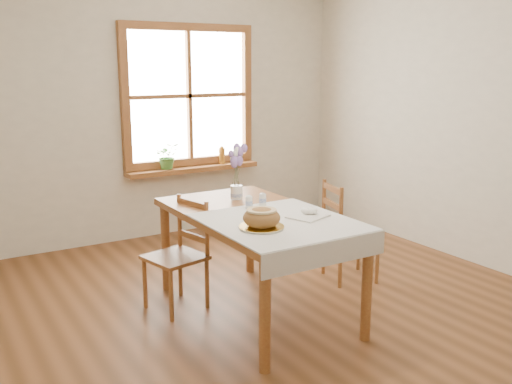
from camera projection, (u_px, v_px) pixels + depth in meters
ground at (279, 327)px, 3.93m from camera, size 5.00×5.00×0.00m
room_walls at (281, 75)px, 3.56m from camera, size 4.60×5.10×2.65m
window at (189, 96)px, 5.93m from camera, size 1.46×0.08×1.46m
window_sill at (193, 169)px, 6.04m from camera, size 1.46×0.20×0.05m
dining_table at (256, 224)px, 4.04m from camera, size 0.90×1.60×0.75m
table_linen at (280, 222)px, 3.76m from camera, size 0.91×0.99×0.01m
chair_left at (175, 256)px, 4.16m from camera, size 0.47×0.46×0.81m
chair_right at (351, 231)px, 4.74m from camera, size 0.49×0.48×0.83m
bread_plate at (262, 227)px, 3.60m from camera, size 0.29×0.29×0.01m
bread_loaf at (262, 216)px, 3.58m from camera, size 0.24×0.24×0.13m
egg_napkin at (308, 216)px, 3.87m from camera, size 0.30×0.28×0.01m
eggs at (308, 212)px, 3.86m from camera, size 0.24×0.22×0.04m
salt_shaker at (249, 202)px, 4.08m from camera, size 0.06×0.06×0.10m
pepper_shaker at (263, 199)px, 4.17m from camera, size 0.06×0.06×0.10m
flower_vase at (236, 193)px, 4.39m from camera, size 0.11×0.11×0.10m
lavender_bouquet at (236, 167)px, 4.34m from camera, size 0.17×0.17×0.31m
potted_plant at (167, 159)px, 5.86m from camera, size 0.28×0.31×0.21m
amber_bottle at (222, 155)px, 6.18m from camera, size 0.08×0.08×0.19m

